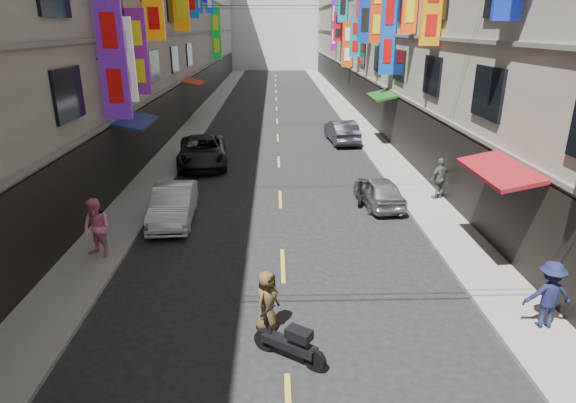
{
  "coord_description": "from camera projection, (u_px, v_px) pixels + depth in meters",
  "views": [
    {
      "loc": [
        -0.22,
        4.84,
        6.88
      ],
      "look_at": [
        -0.0,
        12.37,
        4.13
      ],
      "focal_mm": 30.0,
      "sensor_mm": 36.0,
      "label": 1
    }
  ],
  "objects": [
    {
      "name": "sidewalk_left",
      "position": [
        199.0,
        121.0,
        37.08
      ],
      "size": [
        2.0,
        90.0,
        0.12
      ],
      "primitive_type": "cube",
      "color": "slate",
      "rests_on": "ground"
    },
    {
      "name": "sidewalk_right",
      "position": [
        354.0,
        120.0,
        37.4
      ],
      "size": [
        2.0,
        90.0,
        0.12
      ],
      "primitive_type": "cube",
      "color": "slate",
      "rests_on": "ground"
    },
    {
      "name": "haze_block",
      "position": [
        274.0,
        1.0,
        80.46
      ],
      "size": [
        18.0,
        8.0,
        22.0
      ],
      "primitive_type": "cube",
      "color": "#B3B9C7",
      "rests_on": "ground"
    },
    {
      "name": "street_awnings",
      "position": [
        251.0,
        120.0,
        21.18
      ],
      "size": [
        13.99,
        35.2,
        0.41
      ],
      "color": "#144B2A",
      "rests_on": "ground"
    },
    {
      "name": "lane_markings",
      "position": [
        277.0,
        129.0,
        34.44
      ],
      "size": [
        0.12,
        80.2,
        0.01
      ],
      "color": "gold",
      "rests_on": "ground"
    },
    {
      "name": "scooter_crossing",
      "position": [
        290.0,
        343.0,
        10.39
      ],
      "size": [
        1.56,
        1.1,
        1.14
      ],
      "rotation": [
        0.0,
        0.0,
        0.98
      ],
      "color": "black",
      "rests_on": "ground"
    },
    {
      "name": "scooter_far_right",
      "position": [
        361.0,
        191.0,
        19.94
      ],
      "size": [
        0.67,
        1.78,
        1.14
      ],
      "rotation": [
        0.0,
        0.0,
        2.91
      ],
      "color": "black",
      "rests_on": "ground"
    },
    {
      "name": "car_left_mid",
      "position": [
        173.0,
        204.0,
        17.85
      ],
      "size": [
        1.64,
        4.14,
        1.34
      ],
      "primitive_type": "imported",
      "rotation": [
        0.0,
        0.0,
        0.06
      ],
      "color": "silver",
      "rests_on": "ground"
    },
    {
      "name": "car_left_far",
      "position": [
        202.0,
        151.0,
        25.18
      ],
      "size": [
        3.06,
        5.55,
        1.47
      ],
      "primitive_type": "imported",
      "rotation": [
        0.0,
        0.0,
        0.12
      ],
      "color": "black",
      "rests_on": "ground"
    },
    {
      "name": "car_right_mid",
      "position": [
        379.0,
        191.0,
        19.51
      ],
      "size": [
        1.75,
        3.64,
        1.2
      ],
      "primitive_type": "imported",
      "rotation": [
        0.0,
        0.0,
        3.24
      ],
      "color": "#A5A5AA",
      "rests_on": "ground"
    },
    {
      "name": "car_right_far",
      "position": [
        342.0,
        131.0,
        30.13
      ],
      "size": [
        1.87,
        4.43,
        1.42
      ],
      "primitive_type": "imported",
      "rotation": [
        0.0,
        0.0,
        3.23
      ],
      "color": "#2A2A33",
      "rests_on": "ground"
    },
    {
      "name": "pedestrian_lfar",
      "position": [
        97.0,
        228.0,
        14.74
      ],
      "size": [
        1.1,
        0.97,
        1.88
      ],
      "primitive_type": "imported",
      "rotation": [
        0.0,
        0.0,
        -0.47
      ],
      "color": "pink",
      "rests_on": "sidewalk_left"
    },
    {
      "name": "pedestrian_rnear",
      "position": [
        549.0,
        295.0,
        11.27
      ],
      "size": [
        1.12,
        0.61,
        1.69
      ],
      "primitive_type": "imported",
      "rotation": [
        0.0,
        0.0,
        3.1
      ],
      "color": "#15193A",
      "rests_on": "sidewalk_right"
    },
    {
      "name": "pedestrian_rfar",
      "position": [
        440.0,
        179.0,
        19.84
      ],
      "size": [
        1.15,
        0.95,
        1.72
      ],
      "primitive_type": "imported",
      "rotation": [
        0.0,
        0.0,
        3.59
      ],
      "color": "#535355",
      "rests_on": "sidewalk_right"
    },
    {
      "name": "pedestrian_crossing",
      "position": [
        267.0,
        301.0,
        11.37
      ],
      "size": [
        0.85,
        0.92,
        1.55
      ],
      "primitive_type": "imported",
      "rotation": [
        0.0,
        0.0,
        0.99
      ],
      "color": "#4F3A1F",
      "rests_on": "ground"
    }
  ]
}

